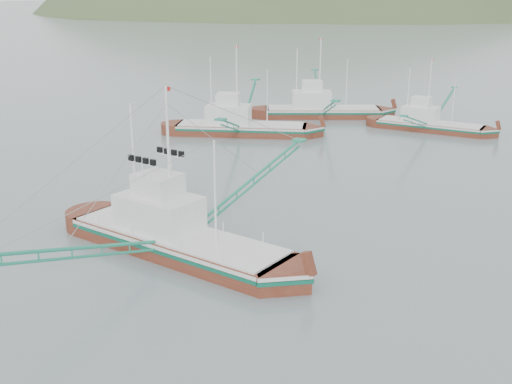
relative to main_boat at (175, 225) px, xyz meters
The scene contains 6 objects.
ground 3.74m from the main_boat, ahead, with size 1200.00×1200.00×0.00m, color slate.
main_boat is the anchor object (origin of this frame).
bg_boat_left 35.98m from the main_boat, 112.99° to the left, with size 15.96×27.00×11.39m.
bg_boat_far 46.43m from the main_boat, 83.51° to the left, with size 12.86×23.24×9.40m.
bg_boat_extra 48.76m from the main_boat, 101.45° to the left, with size 17.69×26.21×11.39m.
headland_left 400.59m from the main_boat, 116.20° to the left, with size 448.00×308.00×210.00m, color #3F522A.
Camera 1 is at (20.59, -31.80, 17.07)m, focal length 45.00 mm.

